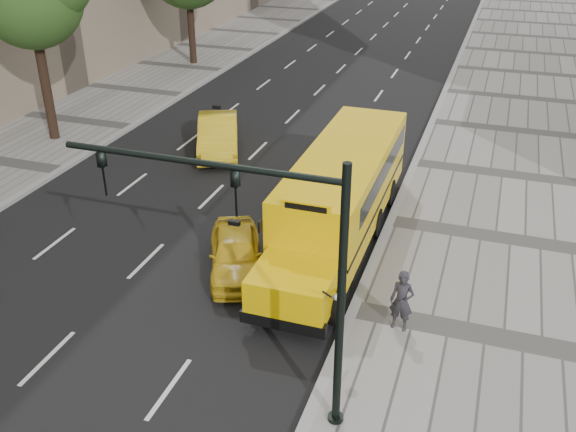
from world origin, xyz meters
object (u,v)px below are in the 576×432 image
(school_bus, at_px, (342,188))
(taxi_far, at_px, (218,135))
(taxi_near, at_px, (236,253))
(traffic_signal, at_px, (275,259))
(pedestrian, at_px, (402,301))

(school_bus, xyz_separation_m, taxi_far, (-7.14, 5.63, -0.96))
(school_bus, height_order, taxi_far, school_bus)
(school_bus, xyz_separation_m, taxi_near, (-2.50, -3.36, -1.09))
(taxi_far, relative_size, traffic_signal, 0.76)
(taxi_near, bearing_deg, school_bus, 29.33)
(taxi_far, distance_m, traffic_signal, 16.52)
(taxi_near, xyz_separation_m, taxi_far, (-4.64, 8.99, 0.14))
(pedestrian, relative_size, traffic_signal, 0.27)
(school_bus, bearing_deg, taxi_far, 141.73)
(taxi_far, bearing_deg, pedestrian, -69.28)
(pedestrian, bearing_deg, taxi_near, 171.22)
(taxi_far, height_order, pedestrian, pedestrian)
(taxi_far, height_order, traffic_signal, traffic_signal)
(school_bus, height_order, pedestrian, school_bus)
(taxi_near, height_order, pedestrian, pedestrian)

